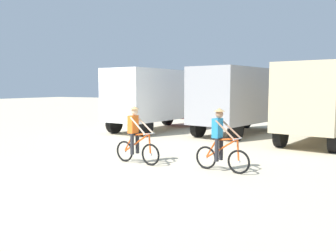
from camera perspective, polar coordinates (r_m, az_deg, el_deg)
name	(u,v)px	position (r m, az deg, el deg)	size (l,w,h in m)	color
ground_plane	(96,179)	(9.83, -11.31, -8.17)	(120.00, 120.00, 0.00)	beige
box_truck_avon_van	(155,97)	(20.26, -2.02, 4.61)	(3.06, 6.96, 3.35)	white
box_truck_grey_hauler	(240,98)	(18.97, 11.22, 4.39)	(3.58, 7.07, 3.35)	#9E9EA3
box_truck_tan_camper	(325,100)	(17.02, 23.37, 3.83)	(3.49, 7.05, 3.35)	#CCB78E
cyclist_orange_shirt	(136,137)	(11.48, -5.10, -1.71)	(1.72, 0.52, 1.82)	black
cyclist_cowboy_hat	(220,142)	(10.48, 8.21, -2.50)	(1.72, 0.54, 1.82)	black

